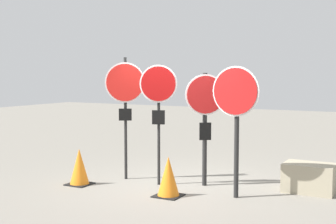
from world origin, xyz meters
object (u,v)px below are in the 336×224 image
stop_sign_2 (205,109)px  traffic_cone_0 (79,167)px  storage_crate (309,178)px  stop_sign_1 (158,95)px  stop_sign_3 (236,106)px  stop_sign_0 (125,92)px  traffic_cone_1 (168,177)px

stop_sign_2 → traffic_cone_0: bearing=172.5°
stop_sign_2 → storage_crate: stop_sign_2 is taller
stop_sign_1 → stop_sign_3: 1.67m
traffic_cone_0 → storage_crate: (4.10, 1.57, -0.09)m
stop_sign_1 → traffic_cone_0: stop_sign_1 is taller
traffic_cone_0 → storage_crate: 4.39m
stop_sign_1 → traffic_cone_0: (-1.39, -0.71, -1.41)m
stop_sign_0 → traffic_cone_1: 2.16m
stop_sign_2 → traffic_cone_0: (-2.21, -1.08, -1.14)m
stop_sign_3 → traffic_cone_0: size_ratio=3.23×
stop_sign_2 → traffic_cone_0: size_ratio=3.07×
stop_sign_0 → storage_crate: 3.95m
traffic_cone_0 → storage_crate: size_ratio=0.78×
stop_sign_2 → traffic_cone_1: stop_sign_2 is taller
stop_sign_3 → stop_sign_0: bearing=176.8°
stop_sign_2 → storage_crate: bearing=-18.9°
stop_sign_3 → traffic_cone_1: bearing=-153.8°
stop_sign_1 → storage_crate: size_ratio=2.57×
stop_sign_1 → stop_sign_2: 0.94m
traffic_cone_1 → storage_crate: size_ratio=0.78×
stop_sign_3 → storage_crate: (1.06, 1.06, -1.36)m
traffic_cone_0 → traffic_cone_1: bearing=1.9°
stop_sign_0 → traffic_cone_0: size_ratio=3.51×
stop_sign_0 → traffic_cone_0: bearing=-153.3°
stop_sign_0 → stop_sign_3: size_ratio=1.09×
stop_sign_0 → storage_crate: size_ratio=2.75×
stop_sign_3 → storage_crate: 2.02m
traffic_cone_1 → stop_sign_0: bearing=152.1°
stop_sign_0 → stop_sign_3: (2.50, -0.30, -0.19)m
stop_sign_0 → stop_sign_1: 0.85m
stop_sign_1 → storage_crate: stop_sign_1 is taller
storage_crate → stop_sign_3: bearing=-134.9°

